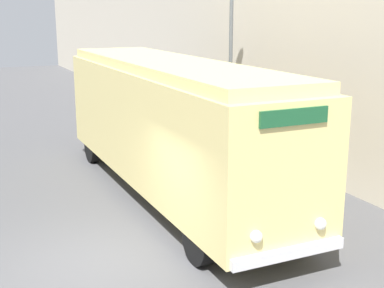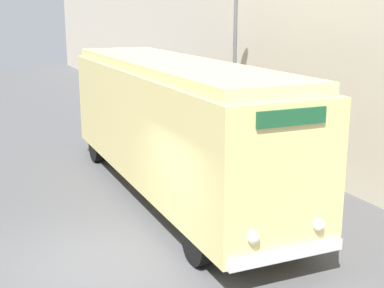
{
  "view_description": "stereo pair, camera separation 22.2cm",
  "coord_description": "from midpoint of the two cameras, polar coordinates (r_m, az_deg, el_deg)",
  "views": [
    {
      "loc": [
        -2.27,
        -9.3,
        4.75
      ],
      "look_at": [
        2.29,
        0.54,
        2.05
      ],
      "focal_mm": 50.0,
      "sensor_mm": 36.0,
      "label": 1
    },
    {
      "loc": [
        -2.07,
        -9.39,
        4.75
      ],
      "look_at": [
        2.29,
        0.54,
        2.05
      ],
      "focal_mm": 50.0,
      "sensor_mm": 36.0,
      "label": 2
    }
  ],
  "objects": [
    {
      "name": "building_wall_right",
      "position": [
        21.58,
        2.65,
        12.94
      ],
      "size": [
        0.3,
        60.0,
        8.73
      ],
      "color": "beige",
      "rests_on": "ground_plane"
    },
    {
      "name": "streetlamp",
      "position": [
        17.43,
        4.99,
        10.85
      ],
      "size": [
        0.36,
        0.36,
        5.8
      ],
      "color": "#595E60",
      "rests_on": "ground_plane"
    },
    {
      "name": "ground_plane",
      "position": [
        10.7,
        -9.77,
        -12.58
      ],
      "size": [
        80.0,
        80.0,
        0.0
      ],
      "primitive_type": "plane",
      "color": "#4C4C4F"
    },
    {
      "name": "vintage_bus",
      "position": [
        13.82,
        -1.74,
        2.47
      ],
      "size": [
        2.43,
        10.89,
        3.55
      ],
      "color": "black",
      "rests_on": "ground_plane"
    }
  ]
}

